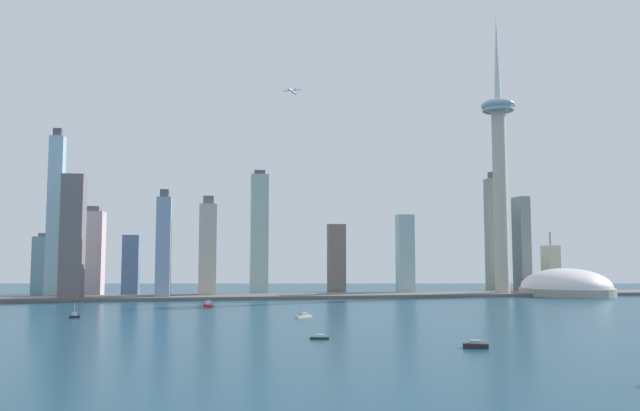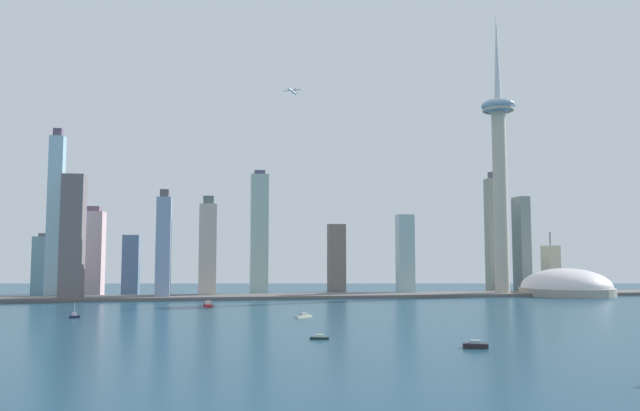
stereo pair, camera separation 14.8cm
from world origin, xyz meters
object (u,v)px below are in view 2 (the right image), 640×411
(skyscraper_6, at_px, (164,247))
(skyscraper_13, at_px, (208,249))
(skyscraper_10, at_px, (55,215))
(boat_4, at_px, (319,337))
(skyscraper_3, at_px, (496,233))
(skyscraper_12, at_px, (131,266))
(observation_tower, at_px, (499,160))
(skyscraper_4, at_px, (46,265))
(boat_6, at_px, (475,345))
(airplane, at_px, (292,91))
(skyscraper_5, at_px, (73,237))
(stadium_dome, at_px, (566,288))
(skyscraper_7, at_px, (551,268))
(skyscraper_2, at_px, (259,234))
(skyscraper_8, at_px, (405,255))
(boat_3, at_px, (304,316))
(skyscraper_11, at_px, (522,243))
(skyscraper_0, at_px, (93,253))
(boat_2, at_px, (74,316))
(skyscraper_9, at_px, (337,258))
(boat_1, at_px, (208,305))

(skyscraper_6, distance_m, skyscraper_13, 52.44)
(skyscraper_10, height_order, boat_4, skyscraper_10)
(skyscraper_3, distance_m, skyscraper_12, 461.70)
(observation_tower, height_order, skyscraper_4, observation_tower)
(boat_6, xyz_separation_m, airplane, (-49.23, 369.86, 228.67))
(skyscraper_12, bearing_deg, skyscraper_3, 5.10)
(airplane, bearing_deg, skyscraper_5, -61.49)
(stadium_dome, xyz_separation_m, skyscraper_7, (44.33, 107.05, 21.85))
(skyscraper_10, bearing_deg, skyscraper_7, 5.62)
(skyscraper_5, height_order, airplane, airplane)
(skyscraper_12, height_order, airplane, airplane)
(skyscraper_6, height_order, skyscraper_12, skyscraper_6)
(boat_4, bearing_deg, boat_6, -20.51)
(skyscraper_7, xyz_separation_m, skyscraper_12, (-540.91, -50.03, 4.70))
(skyscraper_2, relative_size, skyscraper_13, 1.30)
(skyscraper_3, xyz_separation_m, skyscraper_5, (-509.33, -93.92, -10.66))
(skyscraper_7, relative_size, airplane, 3.53)
(boat_4, bearing_deg, skyscraper_13, 112.29)
(skyscraper_8, bearing_deg, boat_3, -122.70)
(skyscraper_6, bearing_deg, skyscraper_10, 163.50)
(skyscraper_10, bearing_deg, skyscraper_4, 110.21)
(skyscraper_4, xyz_separation_m, skyscraper_10, (28.14, -76.46, 55.17))
(skyscraper_4, bearing_deg, boat_6, -55.43)
(skyscraper_11, height_order, skyscraper_13, skyscraper_11)
(skyscraper_0, xyz_separation_m, skyscraper_11, (543.84, 23.20, 12.87))
(skyscraper_6, height_order, skyscraper_11, skyscraper_11)
(skyscraper_11, bearing_deg, boat_2, -151.04)
(skyscraper_5, distance_m, skyscraper_7, 602.11)
(skyscraper_0, xyz_separation_m, boat_6, (271.57, -441.54, -48.02))
(skyscraper_9, relative_size, skyscraper_12, 1.25)
(skyscraper_8, bearing_deg, skyscraper_12, 176.96)
(boat_1, distance_m, boat_6, 304.39)
(skyscraper_10, bearing_deg, skyscraper_2, 3.17)
(skyscraper_11, distance_m, boat_1, 456.24)
(observation_tower, bearing_deg, boat_2, -156.91)
(skyscraper_9, height_order, boat_4, skyscraper_9)
(stadium_dome, bearing_deg, skyscraper_12, 173.45)
(skyscraper_8, height_order, skyscraper_11, skyscraper_11)
(boat_3, bearing_deg, skyscraper_13, -106.31)
(skyscraper_5, bearing_deg, skyscraper_4, 115.57)
(observation_tower, bearing_deg, boat_4, -129.59)
(skyscraper_8, bearing_deg, observation_tower, -17.51)
(boat_2, xyz_separation_m, boat_6, (232.16, -185.55, -0.17))
(skyscraper_2, distance_m, boat_1, 172.35)
(skyscraper_4, bearing_deg, skyscraper_0, -34.32)
(skyscraper_0, xyz_separation_m, skyscraper_12, (46.30, -23.29, -14.97))
(skyscraper_12, relative_size, boat_2, 5.99)
(observation_tower, distance_m, skyscraper_12, 441.81)
(skyscraper_6, relative_size, boat_1, 6.53)
(skyscraper_13, bearing_deg, skyscraper_8, 1.05)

